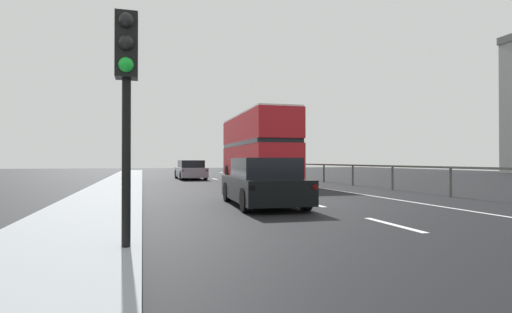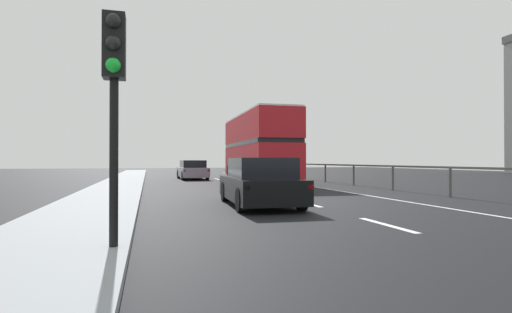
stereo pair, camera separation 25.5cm
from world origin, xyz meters
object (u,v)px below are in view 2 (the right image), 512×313
object	(u,v)px
double_decker_bus_red	(258,146)
traffic_signal_pole	(114,72)
hatchback_car_near	(260,183)
sedan_car_ahead	(192,170)

from	to	relation	value
double_decker_bus_red	traffic_signal_pole	distance (m)	19.64
double_decker_bus_red	hatchback_car_near	xyz separation A→B (m)	(-3.52, -12.90, -1.58)
hatchback_car_near	traffic_signal_pole	xyz separation A→B (m)	(-3.61, -5.40, 1.88)
sedan_car_ahead	hatchback_car_near	bearing A→B (deg)	-91.12
double_decker_bus_red	hatchback_car_near	size ratio (longest dim) A/B	2.41
traffic_signal_pole	sedan_car_ahead	world-z (taller)	traffic_signal_pole
double_decker_bus_red	hatchback_car_near	distance (m)	13.46
double_decker_bus_red	traffic_signal_pole	size ratio (longest dim) A/B	3.22
sedan_car_ahead	double_decker_bus_red	bearing A→B (deg)	-50.60
double_decker_bus_red	sedan_car_ahead	distance (m)	5.79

